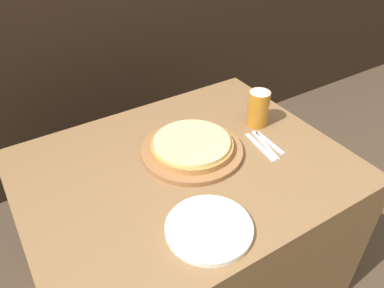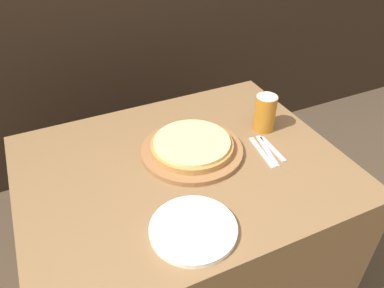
# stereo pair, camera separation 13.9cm
# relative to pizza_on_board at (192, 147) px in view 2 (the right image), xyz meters

# --- Properties ---
(ground_plane) EXTENTS (12.00, 12.00, 0.00)m
(ground_plane) POSITION_rel_pizza_on_board_xyz_m (-0.06, -0.05, -0.74)
(ground_plane) COLOR #473828
(dining_table) EXTENTS (1.17, 0.92, 0.72)m
(dining_table) POSITION_rel_pizza_on_board_xyz_m (-0.06, -0.05, -0.38)
(dining_table) COLOR olive
(dining_table) RESTS_ON ground_plane
(pizza_on_board) EXTENTS (0.39, 0.39, 0.06)m
(pizza_on_board) POSITION_rel_pizza_on_board_xyz_m (0.00, 0.00, 0.00)
(pizza_on_board) COLOR #99663D
(pizza_on_board) RESTS_ON dining_table
(beer_glass) EXTENTS (0.09, 0.09, 0.15)m
(beer_glass) POSITION_rel_pizza_on_board_xyz_m (0.34, 0.02, 0.06)
(beer_glass) COLOR #B7701E
(beer_glass) RESTS_ON dining_table
(dinner_plate) EXTENTS (0.27, 0.27, 0.02)m
(dinner_plate) POSITION_rel_pizza_on_board_xyz_m (-0.16, -0.35, -0.02)
(dinner_plate) COLOR white
(dinner_plate) RESTS_ON dining_table
(fork) EXTENTS (0.04, 0.19, 0.00)m
(fork) POSITION_rel_pizza_on_board_xyz_m (0.24, -0.11, -0.02)
(fork) COLOR silver
(fork) RESTS_ON dining_table
(dinner_knife) EXTENTS (0.06, 0.19, 0.00)m
(dinner_knife) POSITION_rel_pizza_on_board_xyz_m (0.27, -0.11, -0.02)
(dinner_knife) COLOR silver
(dinner_knife) RESTS_ON dining_table
(spoon) EXTENTS (0.03, 0.16, 0.00)m
(spoon) POSITION_rel_pizza_on_board_xyz_m (0.29, -0.11, -0.02)
(spoon) COLOR silver
(spoon) RESTS_ON dining_table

